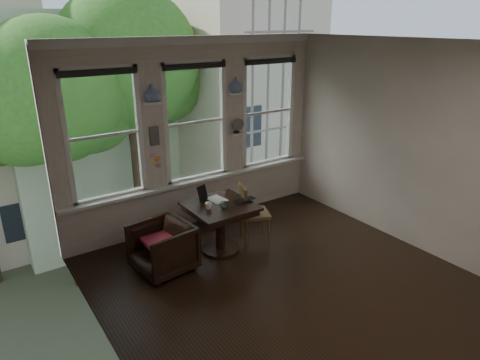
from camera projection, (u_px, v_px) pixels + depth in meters
ground at (282, 281)px, 5.63m from camera, size 4.50×4.50×0.00m
ceiling at (291, 42)px, 4.57m from camera, size 4.50×4.50×0.00m
wall_back at (195, 134)px, 6.84m from camera, size 4.50×0.00×4.50m
wall_front at (471, 252)px, 3.36m from camera, size 4.50×0.00×4.50m
wall_left at (98, 220)px, 3.91m from camera, size 0.00×4.50×4.50m
wall_right at (403, 144)px, 6.29m from camera, size 0.00×4.50×4.50m
window_left at (104, 135)px, 6.00m from camera, size 1.10×0.12×1.90m
window_center at (194, 122)px, 6.77m from camera, size 1.10×0.12×1.90m
window_right at (267, 112)px, 7.54m from camera, size 1.10×0.12×1.90m
shelf_left at (153, 103)px, 6.17m from camera, size 0.26×0.16×0.03m
shelf_right at (236, 93)px, 6.93m from camera, size 0.26×0.16×0.03m
intercom at (154, 136)px, 6.36m from camera, size 0.14×0.06×0.28m
sticky_notes at (156, 158)px, 6.49m from camera, size 0.16×0.01×0.24m
desk_fan at (237, 128)px, 7.12m from camera, size 0.20×0.20×0.24m
vase_left at (152, 93)px, 6.12m from camera, size 0.24×0.24×0.25m
vase_right at (236, 85)px, 6.89m from camera, size 0.24×0.24×0.25m
table at (220, 228)px, 6.22m from camera, size 0.90×0.90×0.75m
armchair_left at (163, 248)px, 5.74m from camera, size 0.83×0.81×0.68m
cushion_red at (162, 241)px, 5.70m from camera, size 0.45×0.45×0.06m
side_chair_right at (255, 213)px, 6.51m from camera, size 0.54×0.54×0.92m
laptop at (247, 201)px, 6.17m from camera, size 0.35×0.23×0.03m
mug at (209, 206)px, 5.94m from camera, size 0.12×0.12×0.09m
drinking_glass at (224, 206)px, 5.94m from camera, size 0.12×0.12×0.09m
tablet at (202, 193)px, 6.21m from camera, size 0.17×0.12×0.22m
papers at (217, 199)px, 6.27m from camera, size 0.25×0.32×0.00m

